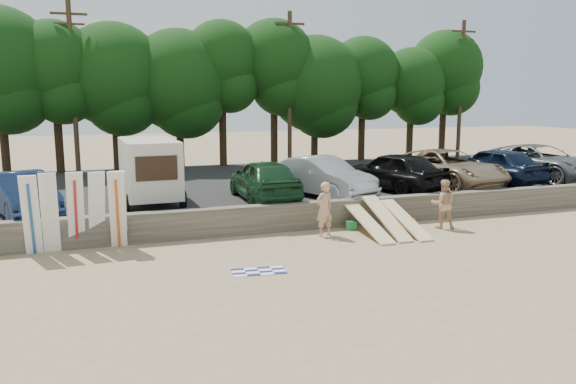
# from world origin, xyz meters

# --- Properties ---
(ground) EXTENTS (120.00, 120.00, 0.00)m
(ground) POSITION_xyz_m (0.00, 0.00, 0.00)
(ground) COLOR tan
(ground) RESTS_ON ground
(seawall) EXTENTS (44.00, 0.50, 1.00)m
(seawall) POSITION_xyz_m (0.00, 3.00, 0.50)
(seawall) COLOR #6B6356
(seawall) RESTS_ON ground
(parking_lot) EXTENTS (44.00, 14.50, 0.70)m
(parking_lot) POSITION_xyz_m (0.00, 10.50, 0.35)
(parking_lot) COLOR #282828
(parking_lot) RESTS_ON ground
(treeline) EXTENTS (32.99, 6.45, 8.79)m
(treeline) POSITION_xyz_m (-1.52, 17.48, 6.20)
(treeline) COLOR #382616
(treeline) RESTS_ON parking_lot
(utility_poles) EXTENTS (25.80, 0.26, 9.00)m
(utility_poles) POSITION_xyz_m (2.00, 16.00, 5.43)
(utility_poles) COLOR #473321
(utility_poles) RESTS_ON parking_lot
(box_trailer) EXTENTS (2.36, 4.00, 2.49)m
(box_trailer) POSITION_xyz_m (-7.18, 6.25, 2.09)
(box_trailer) COLOR beige
(box_trailer) RESTS_ON parking_lot
(car_0) EXTENTS (2.99, 4.86, 1.51)m
(car_0) POSITION_xyz_m (-11.62, 5.43, 1.46)
(car_0) COLOR #132345
(car_0) RESTS_ON parking_lot
(car_1) EXTENTS (2.02, 4.93, 1.67)m
(car_1) POSITION_xyz_m (-2.78, 5.47, 1.54)
(car_1) COLOR #153A1D
(car_1) RESTS_ON parking_lot
(car_2) EXTENTS (3.44, 5.24, 1.63)m
(car_2) POSITION_xyz_m (-0.22, 5.56, 1.52)
(car_2) COLOR #A8A8AD
(car_2) RESTS_ON parking_lot
(car_3) EXTENTS (3.44, 5.46, 1.73)m
(car_3) POSITION_xyz_m (3.33, 5.87, 1.57)
(car_3) COLOR black
(car_3) RESTS_ON parking_lot
(car_4) EXTENTS (3.74, 6.44, 1.69)m
(car_4) POSITION_xyz_m (6.29, 6.12, 1.54)
(car_4) COLOR #867155
(car_4) RESTS_ON parking_lot
(car_5) EXTENTS (2.90, 5.40, 1.74)m
(car_5) POSITION_xyz_m (8.87, 6.11, 1.57)
(car_5) COLOR black
(car_5) RESTS_ON parking_lot
(car_6) EXTENTS (4.08, 6.68, 1.73)m
(car_6) POSITION_xyz_m (12.00, 6.47, 1.57)
(car_6) COLOR #55585B
(car_6) RESTS_ON parking_lot
(surfboard_upright_0) EXTENTS (0.50, 0.70, 2.53)m
(surfboard_upright_0) POSITION_xyz_m (-11.08, 2.40, 1.27)
(surfboard_upright_0) COLOR white
(surfboard_upright_0) RESTS_ON ground
(surfboard_upright_1) EXTENTS (0.52, 0.58, 2.56)m
(surfboard_upright_1) POSITION_xyz_m (-10.56, 2.50, 1.28)
(surfboard_upright_1) COLOR white
(surfboard_upright_1) RESTS_ON ground
(surfboard_upright_2) EXTENTS (0.55, 0.69, 2.55)m
(surfboard_upright_2) POSITION_xyz_m (-9.82, 2.60, 1.27)
(surfboard_upright_2) COLOR white
(surfboard_upright_2) RESTS_ON ground
(surfboard_upright_3) EXTENTS (0.60, 0.80, 2.53)m
(surfboard_upright_3) POSITION_xyz_m (-9.19, 2.65, 1.26)
(surfboard_upright_3) COLOR white
(surfboard_upright_3) RESTS_ON ground
(surfboard_upright_4) EXTENTS (0.55, 0.73, 2.54)m
(surfboard_upright_4) POSITION_xyz_m (-8.57, 2.43, 1.27)
(surfboard_upright_4) COLOR white
(surfboard_upright_4) RESTS_ON ground
(surfboard_upright_5) EXTENTS (0.50, 0.70, 2.53)m
(surfboard_upright_5) POSITION_xyz_m (-8.54, 2.58, 1.27)
(surfboard_upright_5) COLOR white
(surfboard_upright_5) RESTS_ON ground
(surfboard_low_0) EXTENTS (0.56, 2.91, 0.88)m
(surfboard_low_0) POSITION_xyz_m (-0.21, 1.35, 0.44)
(surfboard_low_0) COLOR beige
(surfboard_low_0) RESTS_ON ground
(surfboard_low_1) EXTENTS (0.56, 2.83, 1.14)m
(surfboard_low_1) POSITION_xyz_m (0.50, 1.37, 0.57)
(surfboard_low_1) COLOR beige
(surfboard_low_1) RESTS_ON ground
(surfboard_low_2) EXTENTS (0.56, 2.89, 0.95)m
(surfboard_low_2) POSITION_xyz_m (1.23, 1.30, 0.48)
(surfboard_low_2) COLOR beige
(surfboard_low_2) RESTS_ON ground
(beachgoer_a) EXTENTS (0.79, 0.62, 1.91)m
(beachgoer_a) POSITION_xyz_m (-1.72, 1.79, 0.96)
(beachgoer_a) COLOR tan
(beachgoer_a) RESTS_ON ground
(beachgoer_b) EXTENTS (1.08, 0.97, 1.82)m
(beachgoer_b) POSITION_xyz_m (2.89, 1.45, 0.91)
(beachgoer_b) COLOR tan
(beachgoer_b) RESTS_ON ground
(cooler) EXTENTS (0.45, 0.40, 0.32)m
(cooler) POSITION_xyz_m (-0.41, 2.35, 0.16)
(cooler) COLOR #24874B
(cooler) RESTS_ON ground
(gear_bag) EXTENTS (0.36, 0.32, 0.22)m
(gear_bag) POSITION_xyz_m (2.15, 2.40, 0.11)
(gear_bag) COLOR #CA4017
(gear_bag) RESTS_ON ground
(beach_towel) EXTENTS (1.66, 1.66, 0.00)m
(beach_towel) POSITION_xyz_m (-5.01, -1.36, 0.01)
(beach_towel) COLOR white
(beach_towel) RESTS_ON ground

